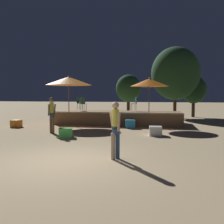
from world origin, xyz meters
TOP-DOWN VIEW (x-y plane):
  - ground_plane at (0.00, 0.00)m, footprint 120.00×120.00m
  - wooden_deck at (0.06, 9.75)m, footprint 8.12×3.07m
  - patio_umbrella_0 at (-3.00, 8.37)m, footprint 2.93×2.93m
  - patio_umbrella_1 at (2.07, 8.62)m, footprint 2.33×2.33m
  - cube_seat_0 at (1.04, 7.61)m, footprint 0.65×0.65m
  - cube_seat_1 at (2.54, 5.18)m, footprint 0.63×0.63m
  - cube_seat_2 at (-1.47, 3.89)m, footprint 0.74×0.74m
  - cube_seat_3 at (-5.73, 6.73)m, footprint 0.59×0.59m
  - person_1 at (1.44, 0.50)m, footprint 0.42×0.40m
  - person_2 at (-2.58, 4.88)m, footprint 0.30×0.46m
  - bistro_chair_0 at (1.00, 10.60)m, footprint 0.44×0.44m
  - bistro_chair_1 at (-2.40, 9.46)m, footprint 0.40×0.40m
  - bistro_chair_2 at (-3.04, 10.52)m, footprint 0.42×0.41m
  - frisbee_disc at (0.49, 4.98)m, footprint 0.26×0.26m
  - background_tree_0 at (5.56, 15.81)m, footprint 2.15×2.15m
  - background_tree_1 at (-0.02, 15.08)m, footprint 2.18×2.18m
  - background_tree_2 at (3.97, 15.13)m, footprint 4.07×4.07m

SIDE VIEW (x-z plane):
  - ground_plane at x=0.00m, z-range 0.00..0.00m
  - frisbee_disc at x=0.49m, z-range 0.00..0.03m
  - cube_seat_2 at x=-1.47m, z-range 0.00..0.42m
  - cube_seat_3 at x=-5.73m, z-range 0.00..0.43m
  - cube_seat_1 at x=2.54m, z-range 0.00..0.43m
  - cube_seat_0 at x=1.04m, z-range 0.00..0.48m
  - wooden_deck at x=0.06m, z-range -0.04..0.83m
  - person_1 at x=1.44m, z-range 0.07..1.80m
  - person_2 at x=-2.58m, z-range 0.09..1.88m
  - bistro_chair_0 at x=1.00m, z-range 0.96..1.86m
  - bistro_chair_1 at x=-2.40m, z-range 0.96..1.86m
  - bistro_chair_2 at x=-3.04m, z-range 0.96..1.86m
  - background_tree_0 at x=5.56m, z-range 0.58..4.14m
  - background_tree_1 at x=-0.02m, z-range 0.63..4.34m
  - patio_umbrella_1 at x=2.07m, z-range 1.18..4.17m
  - patio_umbrella_0 at x=-3.00m, z-range 1.23..4.38m
  - background_tree_2 at x=3.97m, z-range 0.74..6.71m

